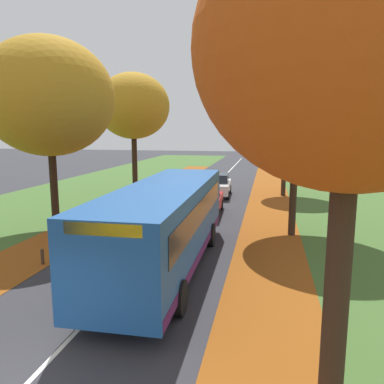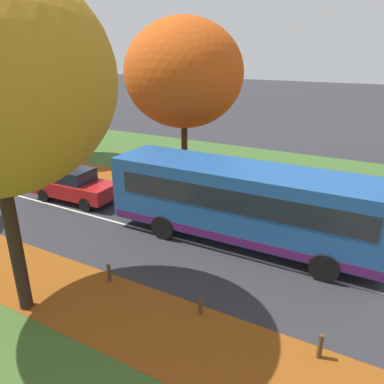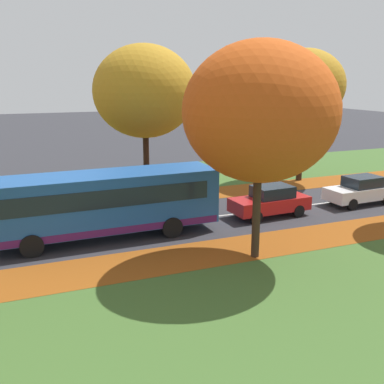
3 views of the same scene
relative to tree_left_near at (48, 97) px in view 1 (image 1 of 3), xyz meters
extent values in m
cube|color=#3D6028|center=(-3.51, 8.44, -6.33)|extent=(12.00, 90.00, 0.01)
cube|color=#8C4714|center=(1.09, 2.44, -6.32)|extent=(2.80, 60.00, 0.00)
cube|color=#3D6028|center=(14.89, 8.44, -6.33)|extent=(12.00, 90.00, 0.01)
cube|color=#8C4714|center=(10.29, 2.44, -6.32)|extent=(2.80, 60.00, 0.00)
cube|color=silver|center=(5.69, 8.44, -6.33)|extent=(0.12, 80.00, 0.01)
cylinder|color=black|center=(0.00, 0.00, -4.30)|extent=(0.37, 0.37, 4.06)
ellipsoid|color=#B27F1E|center=(0.00, 0.00, 0.01)|extent=(6.10, 6.10, 5.49)
cylinder|color=black|center=(-0.01, 11.29, -4.06)|extent=(0.41, 0.41, 4.55)
ellipsoid|color=#B27F1E|center=(-0.01, 11.29, 0.28)|extent=(5.50, 5.50, 4.95)
cylinder|color=#382619|center=(11.23, -10.45, -4.18)|extent=(0.39, 0.39, 4.29)
ellipsoid|color=#C64C14|center=(11.23, -10.45, -0.35)|extent=(4.50, 4.50, 4.05)
cylinder|color=#382619|center=(11.31, 1.26, -4.52)|extent=(0.33, 0.33, 3.63)
ellipsoid|color=#C64C14|center=(11.31, 1.26, -0.47)|extent=(5.94, 5.94, 5.35)
cylinder|color=#382619|center=(11.30, 12.01, -4.47)|extent=(0.33, 0.33, 3.72)
ellipsoid|color=#C64C14|center=(11.30, 12.01, -0.79)|extent=(4.87, 4.87, 4.39)
cylinder|color=#4C3823|center=(2.19, -4.54, -6.04)|extent=(0.12, 0.12, 0.58)
cylinder|color=#4C3823|center=(2.14, -1.27, -6.02)|extent=(0.12, 0.12, 0.62)
cube|color=#1E5199|center=(6.71, -3.99, -4.60)|extent=(2.65, 10.44, 2.50)
cube|color=#19232D|center=(6.79, -9.13, -4.25)|extent=(2.30, 0.13, 1.30)
cube|color=#19232D|center=(6.71, -3.99, -4.20)|extent=(2.67, 9.19, 0.80)
cube|color=#4C1951|center=(6.71, -3.99, -5.67)|extent=(2.67, 10.23, 0.32)
cube|color=yellow|center=(6.79, -9.15, -3.53)|extent=(1.75, 0.11, 0.28)
cylinder|color=black|center=(7.95, -7.20, -5.85)|extent=(0.31, 0.96, 0.96)
cylinder|color=black|center=(5.57, -7.23, -5.85)|extent=(0.31, 0.96, 0.96)
cylinder|color=black|center=(7.86, -1.12, -5.85)|extent=(0.31, 0.96, 0.96)
cylinder|color=black|center=(5.49, -1.15, -5.85)|extent=(0.31, 0.96, 0.96)
cube|color=#B21919|center=(6.68, 4.76, -5.66)|extent=(1.89, 4.27, 0.70)
cube|color=#19232D|center=(6.67, 4.91, -5.01)|extent=(1.54, 2.08, 0.60)
cylinder|color=black|center=(7.52, 3.49, -6.01)|extent=(0.25, 0.65, 0.64)
cylinder|color=black|center=(5.96, 3.42, -6.01)|extent=(0.25, 0.65, 0.64)
cylinder|color=black|center=(7.40, 6.09, -6.01)|extent=(0.25, 0.65, 0.64)
cylinder|color=black|center=(5.84, 6.02, -6.01)|extent=(0.25, 0.65, 0.64)
cube|color=silver|center=(6.58, 10.88, -5.66)|extent=(1.90, 4.28, 0.70)
cube|color=#19232D|center=(6.57, 11.03, -5.01)|extent=(1.54, 2.08, 0.60)
cylinder|color=black|center=(7.42, 9.61, -6.01)|extent=(0.25, 0.65, 0.64)
cylinder|color=black|center=(5.86, 9.54, -6.01)|extent=(0.25, 0.65, 0.64)
cylinder|color=black|center=(7.30, 12.22, -6.01)|extent=(0.25, 0.65, 0.64)
cylinder|color=black|center=(5.73, 12.14, -6.01)|extent=(0.25, 0.65, 0.64)
camera|label=1|loc=(10.13, -16.20, -1.47)|focal=35.00mm
camera|label=2|loc=(-5.49, -8.54, 0.66)|focal=35.00mm
camera|label=3|loc=(26.29, -7.54, 0.75)|focal=42.00mm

